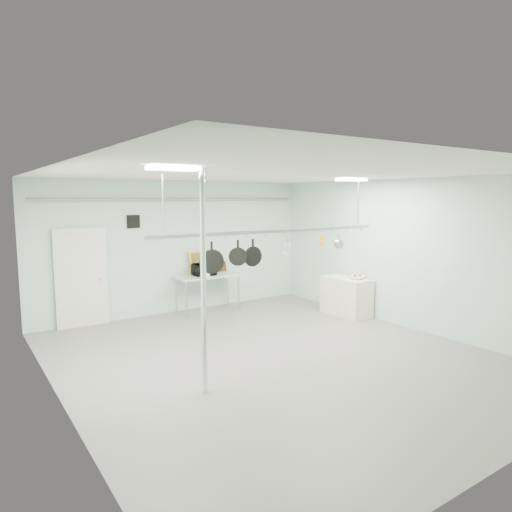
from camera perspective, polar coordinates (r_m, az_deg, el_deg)
floor at (r=8.24m, az=2.37°, el=-12.51°), size 8.00×8.00×0.00m
ceiling at (r=7.76m, az=2.50°, el=10.23°), size 7.00×8.00×0.02m
back_wall at (r=11.28m, az=-9.72°, el=1.13°), size 7.00×0.02×3.20m
right_wall at (r=10.29m, az=18.24°, el=0.29°), size 0.02×8.00×3.20m
door at (r=10.57m, az=-20.98°, el=-2.67°), size 1.10×0.10×2.20m
wall_vent at (r=10.80m, az=-15.09°, el=4.18°), size 0.30×0.04×0.30m
conduit_pipe at (r=11.13m, az=-9.66°, el=6.99°), size 6.60×0.07×0.07m
chrome_pole at (r=6.45m, az=-6.59°, el=-3.40°), size 0.08×0.08×3.20m
prep_table at (r=11.30m, az=-6.05°, el=-2.72°), size 1.60×0.70×0.91m
side_cabinet at (r=11.14m, az=11.21°, el=-4.98°), size 0.60×1.20×0.90m
pot_rack at (r=8.13m, az=2.33°, el=3.33°), size 4.80×0.06×1.00m
light_panel_left at (r=5.95m, az=-10.25°, el=10.72°), size 0.65×0.30×0.05m
light_panel_right at (r=9.80m, az=11.84°, el=9.30°), size 0.65×0.30×0.05m
microwave at (r=11.20m, az=-6.49°, el=-1.69°), size 0.55×0.40×0.29m
coffee_canister at (r=11.04m, az=-6.13°, el=-2.09°), size 0.14×0.14×0.18m
painting_large at (r=11.52m, az=-6.63°, el=-0.71°), size 0.79×0.19×0.58m
painting_small at (r=11.78m, az=-4.43°, el=-1.32°), size 0.30×0.09×0.25m
fruit_bowl at (r=10.91m, az=12.56°, el=-2.64°), size 0.44×0.44×0.08m
skillet_left at (r=7.49m, az=-5.55°, el=-0.21°), size 0.41×0.17×0.53m
skillet_mid at (r=7.74m, az=-2.28°, el=0.50°), size 0.30×0.21×0.42m
skillet_right at (r=7.90m, az=-0.40°, el=0.39°), size 0.36×0.09×0.49m
whisk at (r=8.33m, az=3.86°, el=1.16°), size 0.27×0.27×0.36m
grater at (r=8.87m, az=8.24°, el=1.88°), size 0.10×0.04×0.24m
saucepan at (r=9.19m, az=10.32°, el=1.84°), size 0.20×0.15×0.30m
fruit_cluster at (r=10.91m, az=12.56°, el=-2.43°), size 0.24×0.24×0.09m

